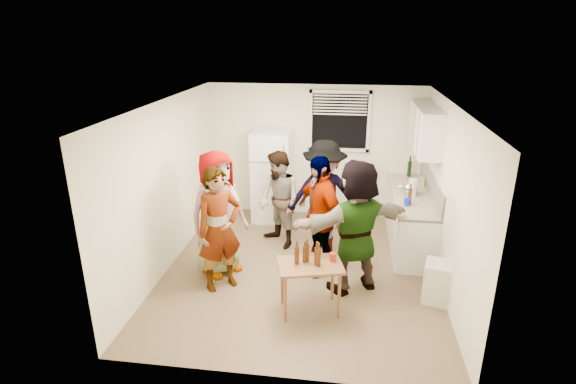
# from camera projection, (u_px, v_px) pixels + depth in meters

# --- Properties ---
(room) EXTENTS (4.00, 4.50, 2.50)m
(room) POSITION_uv_depth(u_px,v_px,m) (301.00, 270.00, 6.80)
(room) COLOR white
(room) RESTS_ON ground
(window) EXTENTS (1.12, 0.10, 1.06)m
(window) POSITION_uv_depth(u_px,v_px,m) (339.00, 121.00, 8.17)
(window) COLOR white
(window) RESTS_ON room
(refrigerator) EXTENTS (0.70, 0.70, 1.70)m
(refrigerator) POSITION_uv_depth(u_px,v_px,m) (272.00, 176.00, 8.36)
(refrigerator) COLOR white
(refrigerator) RESTS_ON ground
(counter_lower) EXTENTS (0.60, 2.20, 0.86)m
(counter_lower) POSITION_uv_depth(u_px,v_px,m) (409.00, 220.00, 7.51)
(counter_lower) COLOR white
(counter_lower) RESTS_ON ground
(countertop) EXTENTS (0.64, 2.22, 0.04)m
(countertop) POSITION_uv_depth(u_px,v_px,m) (412.00, 194.00, 7.35)
(countertop) COLOR #B9AD96
(countertop) RESTS_ON counter_lower
(backsplash) EXTENTS (0.03, 2.20, 0.36)m
(backsplash) POSITION_uv_depth(u_px,v_px,m) (431.00, 184.00, 7.25)
(backsplash) COLOR #B3ADA4
(backsplash) RESTS_ON countertop
(upper_cabinets) EXTENTS (0.34, 1.60, 0.70)m
(upper_cabinets) POSITION_uv_depth(u_px,v_px,m) (425.00, 128.00, 7.16)
(upper_cabinets) COLOR white
(upper_cabinets) RESTS_ON room
(kettle) EXTENTS (0.33, 0.31, 0.22)m
(kettle) POSITION_uv_depth(u_px,v_px,m) (409.00, 194.00, 7.31)
(kettle) COLOR silver
(kettle) RESTS_ON countertop
(paper_towel) EXTENTS (0.13, 0.13, 0.28)m
(paper_towel) POSITION_uv_depth(u_px,v_px,m) (412.00, 196.00, 7.24)
(paper_towel) COLOR white
(paper_towel) RESTS_ON countertop
(wine_bottle) EXTENTS (0.07, 0.07, 0.28)m
(wine_bottle) POSITION_uv_depth(u_px,v_px,m) (409.00, 176.00, 8.20)
(wine_bottle) COLOR black
(wine_bottle) RESTS_ON countertop
(beer_bottle_counter) EXTENTS (0.06, 0.06, 0.24)m
(beer_bottle_counter) POSITION_uv_depth(u_px,v_px,m) (409.00, 204.00, 6.92)
(beer_bottle_counter) COLOR #47230C
(beer_bottle_counter) RESTS_ON countertop
(blue_cup) EXTENTS (0.09, 0.09, 0.12)m
(blue_cup) POSITION_uv_depth(u_px,v_px,m) (407.00, 206.00, 6.84)
(blue_cup) COLOR #1327C7
(blue_cup) RESTS_ON countertop
(picture_frame) EXTENTS (0.02, 0.17, 0.14)m
(picture_frame) POSITION_uv_depth(u_px,v_px,m) (423.00, 182.00, 7.67)
(picture_frame) COLOR #CCCA52
(picture_frame) RESTS_ON countertop
(trash_bin) EXTENTS (0.46, 0.46, 0.55)m
(trash_bin) POSITION_uv_depth(u_px,v_px,m) (438.00, 284.00, 5.96)
(trash_bin) COLOR silver
(trash_bin) RESTS_ON ground
(serving_table) EXTENTS (0.90, 0.71, 0.67)m
(serving_table) POSITION_uv_depth(u_px,v_px,m) (309.00, 310.00, 5.83)
(serving_table) COLOR brown
(serving_table) RESTS_ON ground
(beer_bottle_table) EXTENTS (0.06, 0.06, 0.21)m
(beer_bottle_table) POSITION_uv_depth(u_px,v_px,m) (305.00, 262.00, 5.65)
(beer_bottle_table) COLOR #47230C
(beer_bottle_table) RESTS_ON serving_table
(red_cup) EXTENTS (0.08, 0.08, 0.11)m
(red_cup) POSITION_uv_depth(u_px,v_px,m) (333.00, 261.00, 5.68)
(red_cup) COLOR #AC2919
(red_cup) RESTS_ON serving_table
(guest_grey) EXTENTS (2.00, 1.90, 0.59)m
(guest_grey) POSITION_uv_depth(u_px,v_px,m) (221.00, 270.00, 6.80)
(guest_grey) COLOR gray
(guest_grey) RESTS_ON ground
(guest_stripe) EXTENTS (1.63, 1.75, 0.42)m
(guest_stripe) POSITION_uv_depth(u_px,v_px,m) (223.00, 286.00, 6.38)
(guest_stripe) COLOR #141933
(guest_stripe) RESTS_ON ground
(guest_back_left) EXTENTS (1.69, 1.69, 0.61)m
(guest_back_left) POSITION_uv_depth(u_px,v_px,m) (280.00, 244.00, 7.60)
(guest_back_left) COLOR brown
(guest_back_left) RESTS_ON ground
(guest_back_right) EXTENTS (1.39, 1.97, 0.69)m
(guest_back_right) POSITION_uv_depth(u_px,v_px,m) (322.00, 250.00, 7.39)
(guest_back_right) COLOR #434349
(guest_back_right) RESTS_ON ground
(guest_black) EXTENTS (2.06, 1.91, 0.44)m
(guest_black) POSITION_uv_depth(u_px,v_px,m) (317.00, 270.00, 6.80)
(guest_black) COLOR black
(guest_black) RESTS_ON ground
(guest_orange) EXTENTS (2.44, 2.49, 0.55)m
(guest_orange) POSITION_uv_depth(u_px,v_px,m) (353.00, 287.00, 6.34)
(guest_orange) COLOR #C97847
(guest_orange) RESTS_ON ground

